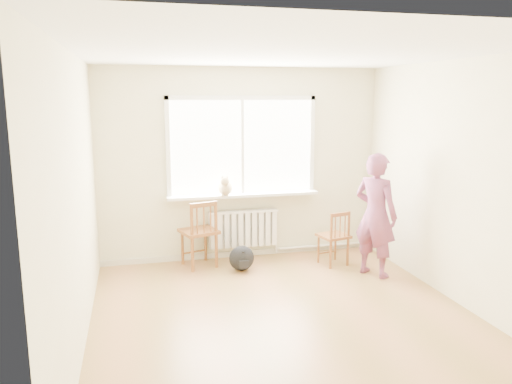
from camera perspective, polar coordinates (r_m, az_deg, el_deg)
floor at (r=5.35m, az=3.69°, el=-14.53°), size 4.50×4.50×0.00m
ceiling at (r=4.86m, az=4.09°, el=15.63°), size 4.50×4.50×0.00m
back_wall at (r=7.08m, az=-1.64°, el=3.17°), size 4.00×0.01×2.70m
window at (r=7.02m, az=-1.61°, el=5.67°), size 2.12×0.05×1.42m
windowsill at (r=7.04m, az=-1.43°, el=-0.33°), size 2.15×0.22×0.04m
radiator at (r=7.17m, az=-1.44°, el=-4.15°), size 1.00×0.12×0.55m
heating_pipe at (r=7.65m, az=7.75°, el=-6.08°), size 1.40×0.04×0.04m
baseboard at (r=7.35m, az=-1.56°, el=-7.01°), size 4.00×0.03×0.08m
chair_left at (r=6.81m, az=-6.37°, el=-4.77°), size 0.56×0.55×0.93m
chair_right at (r=6.96m, az=9.04°, el=-5.20°), size 0.45×0.44×0.77m
person at (r=6.57m, az=13.50°, el=-2.57°), size 0.64×0.70×1.61m
cat at (r=6.88m, az=-3.58°, el=0.61°), size 0.25×0.46×0.31m
backpack at (r=6.73m, az=-1.66°, el=-7.56°), size 0.39×0.33×0.34m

